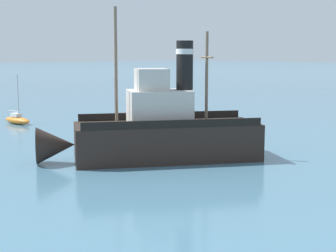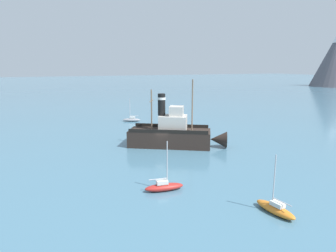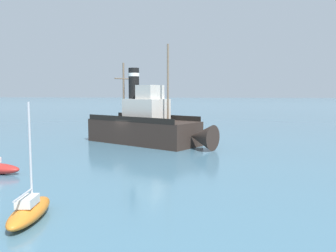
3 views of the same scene
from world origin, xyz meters
name	(u,v)px [view 1 (image 1 of 3)]	position (x,y,z in m)	size (l,w,h in m)	color
ground_plane	(174,154)	(0.00, 0.00, 0.00)	(600.00, 600.00, 0.00)	#477289
old_tugboat	(158,132)	(-0.54, 2.03, 1.83)	(10.28, 14.10, 9.90)	#2D231E
sailboat_orange	(17,120)	(21.69, 1.04, 0.43)	(3.91, 1.56, 4.90)	orange
sailboat_red	(118,121)	(13.93, -5.56, 0.43)	(1.57, 3.91, 4.90)	#B22823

